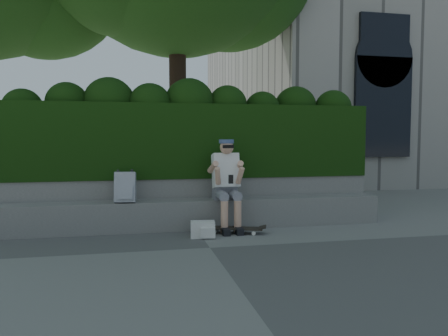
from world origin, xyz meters
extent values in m
plane|color=slate|center=(0.00, 0.00, 0.00)|extent=(80.00, 80.00, 0.00)
cube|color=gray|center=(0.00, 1.25, 0.23)|extent=(6.00, 0.45, 0.45)
cube|color=gray|center=(0.00, 1.73, 0.38)|extent=(6.00, 0.50, 0.75)
cube|color=black|center=(0.00, 1.95, 1.35)|extent=(6.00, 1.00, 1.20)
cylinder|color=black|center=(0.12, 4.76, 1.85)|extent=(0.39, 0.39, 3.71)
cube|color=slate|center=(0.45, 1.20, 0.56)|extent=(0.36, 0.26, 0.22)
cube|color=silver|center=(0.45, 1.13, 0.90)|extent=(0.40, 0.32, 0.55)
sphere|color=tan|center=(0.45, 1.06, 1.26)|extent=(0.21, 0.21, 0.21)
cylinder|color=#425379|center=(0.45, 1.08, 1.35)|extent=(0.23, 0.23, 0.06)
cube|color=black|center=(0.45, 0.78, 0.80)|extent=(0.07, 0.02, 0.13)
cylinder|color=tan|center=(0.35, 0.76, 0.24)|extent=(0.11, 0.11, 0.47)
cylinder|color=tan|center=(0.55, 0.76, 0.24)|extent=(0.11, 0.11, 0.47)
cube|color=black|center=(0.35, 0.70, 0.05)|extent=(0.10, 0.26, 0.10)
cube|color=black|center=(0.55, 0.70, 0.05)|extent=(0.10, 0.26, 0.10)
cube|color=black|center=(0.51, 0.76, 0.08)|extent=(0.84, 0.48, 0.02)
cylinder|color=silver|center=(0.21, 0.77, 0.03)|extent=(0.06, 0.05, 0.06)
cylinder|color=silver|center=(0.27, 0.94, 0.03)|extent=(0.06, 0.05, 0.06)
cylinder|color=silver|center=(0.75, 0.57, 0.03)|extent=(0.06, 0.05, 0.06)
cylinder|color=silver|center=(0.81, 0.74, 0.03)|extent=(0.06, 0.05, 0.06)
cube|color=silver|center=(-1.06, 1.15, 0.67)|extent=(0.32, 0.19, 0.45)
cube|color=silver|center=(0.01, 0.62, 0.11)|extent=(0.37, 0.29, 0.22)
camera|label=1|loc=(-0.98, -5.41, 1.41)|focal=35.00mm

